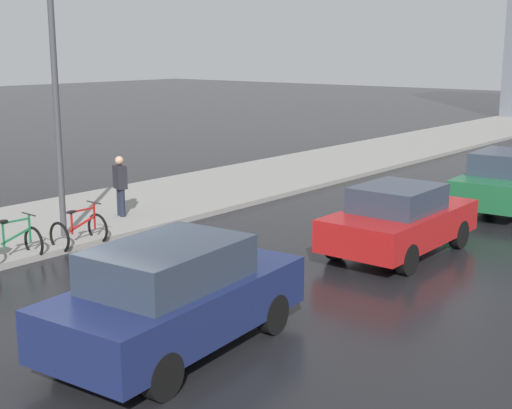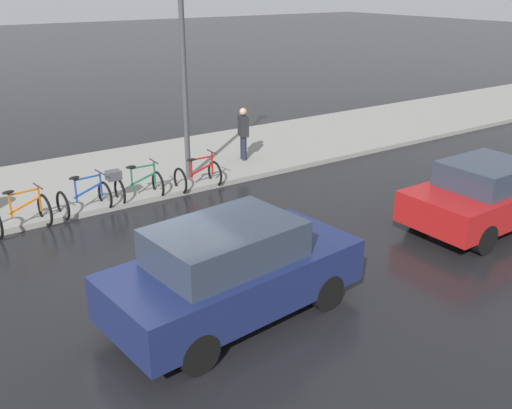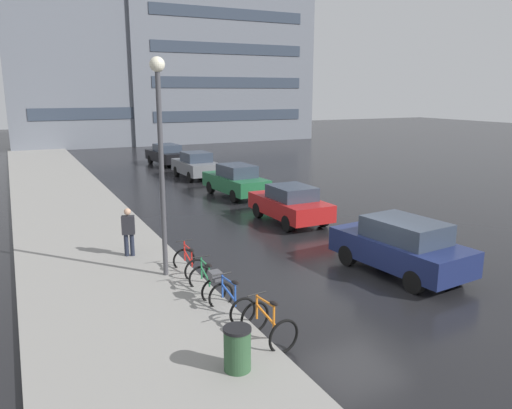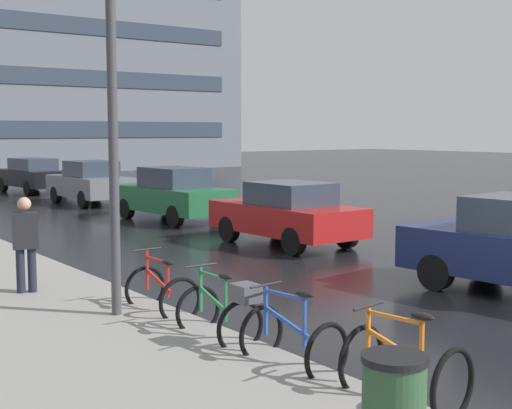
{
  "view_description": "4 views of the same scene",
  "coord_description": "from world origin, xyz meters",
  "px_view_note": "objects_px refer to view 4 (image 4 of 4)",
  "views": [
    {
      "loc": [
        9.2,
        -6.4,
        4.4
      ],
      "look_at": [
        -0.18,
        4.91,
        1.18
      ],
      "focal_mm": 50.0,
      "sensor_mm": 36.0,
      "label": 1
    },
    {
      "loc": [
        8.9,
        -3.8,
        5.21
      ],
      "look_at": [
        -0.16,
        2.4,
        0.88
      ],
      "focal_mm": 40.0,
      "sensor_mm": 36.0,
      "label": 2
    },
    {
      "loc": [
        -8.17,
        -10.28,
        5.32
      ],
      "look_at": [
        -1.28,
        3.67,
        1.78
      ],
      "focal_mm": 35.0,
      "sensor_mm": 36.0,
      "label": 3
    },
    {
      "loc": [
        -8.89,
        -6.21,
        2.79
      ],
      "look_at": [
        -0.62,
        4.88,
        1.35
      ],
      "focal_mm": 50.0,
      "sensor_mm": 36.0,
      "label": 4
    }
  ],
  "objects_px": {
    "bicycle_third": "(225,310)",
    "pedestrian": "(25,243)",
    "bicycle_second": "(293,339)",
    "car_grey": "(90,183)",
    "bicycle_farthest": "(162,292)",
    "car_green": "(172,194)",
    "car_black": "(32,175)",
    "car_red": "(287,213)",
    "bicycle_nearest": "(405,368)",
    "streetlamp": "(111,36)"
  },
  "relations": [
    {
      "from": "bicycle_nearest",
      "to": "car_black",
      "type": "distance_m",
      "value": 27.53
    },
    {
      "from": "car_grey",
      "to": "streetlamp",
      "type": "xyz_separation_m",
      "value": [
        -6.62,
        -16.04,
        3.28
      ]
    },
    {
      "from": "bicycle_farthest",
      "to": "bicycle_third",
      "type": "bearing_deg",
      "value": -92.63
    },
    {
      "from": "bicycle_nearest",
      "to": "pedestrian",
      "type": "xyz_separation_m",
      "value": [
        -1.48,
        6.82,
        0.55
      ]
    },
    {
      "from": "bicycle_farthest",
      "to": "car_grey",
      "type": "distance_m",
      "value": 17.18
    },
    {
      "from": "bicycle_farthest",
      "to": "pedestrian",
      "type": "bearing_deg",
      "value": 119.09
    },
    {
      "from": "bicycle_third",
      "to": "bicycle_farthest",
      "type": "xyz_separation_m",
      "value": [
        0.08,
        1.79,
        -0.1
      ]
    },
    {
      "from": "bicycle_second",
      "to": "pedestrian",
      "type": "height_order",
      "value": "pedestrian"
    },
    {
      "from": "pedestrian",
      "to": "bicycle_second",
      "type": "bearing_deg",
      "value": -76.69
    },
    {
      "from": "bicycle_second",
      "to": "car_red",
      "type": "distance_m",
      "value": 9.25
    },
    {
      "from": "bicycle_farthest",
      "to": "pedestrian",
      "type": "relative_size",
      "value": 0.65
    },
    {
      "from": "bicycle_farthest",
      "to": "car_green",
      "type": "distance_m",
      "value": 11.57
    },
    {
      "from": "car_grey",
      "to": "car_red",
      "type": "bearing_deg",
      "value": -90.63
    },
    {
      "from": "car_green",
      "to": "car_red",
      "type": "bearing_deg",
      "value": -91.16
    },
    {
      "from": "bicycle_farthest",
      "to": "car_green",
      "type": "relative_size",
      "value": 0.25
    },
    {
      "from": "bicycle_third",
      "to": "car_grey",
      "type": "height_order",
      "value": "car_grey"
    },
    {
      "from": "bicycle_second",
      "to": "car_red",
      "type": "height_order",
      "value": "car_red"
    },
    {
      "from": "bicycle_nearest",
      "to": "car_grey",
      "type": "bearing_deg",
      "value": 74.58
    },
    {
      "from": "bicycle_farthest",
      "to": "car_black",
      "type": "bearing_deg",
      "value": 75.27
    },
    {
      "from": "bicycle_nearest",
      "to": "car_green",
      "type": "height_order",
      "value": "car_green"
    },
    {
      "from": "bicycle_second",
      "to": "car_black",
      "type": "bearing_deg",
      "value": 76.97
    },
    {
      "from": "car_green",
      "to": "car_grey",
      "type": "relative_size",
      "value": 1.11
    },
    {
      "from": "bicycle_nearest",
      "to": "bicycle_third",
      "type": "relative_size",
      "value": 0.91
    },
    {
      "from": "pedestrian",
      "to": "bicycle_farthest",
      "type": "bearing_deg",
      "value": -60.91
    },
    {
      "from": "bicycle_nearest",
      "to": "bicycle_second",
      "type": "relative_size",
      "value": 1.04
    },
    {
      "from": "bicycle_second",
      "to": "car_grey",
      "type": "bearing_deg",
      "value": 72.84
    },
    {
      "from": "bicycle_nearest",
      "to": "car_red",
      "type": "xyz_separation_m",
      "value": [
        5.57,
        8.7,
        0.36
      ]
    },
    {
      "from": "bicycle_third",
      "to": "pedestrian",
      "type": "relative_size",
      "value": 0.79
    },
    {
      "from": "bicycle_third",
      "to": "bicycle_second",
      "type": "bearing_deg",
      "value": -86.31
    },
    {
      "from": "car_grey",
      "to": "streetlamp",
      "type": "height_order",
      "value": "streetlamp"
    },
    {
      "from": "car_green",
      "to": "pedestrian",
      "type": "xyz_separation_m",
      "value": [
        -7.17,
        -7.67,
        0.15
      ]
    },
    {
      "from": "bicycle_nearest",
      "to": "car_red",
      "type": "height_order",
      "value": "car_red"
    },
    {
      "from": "car_grey",
      "to": "car_black",
      "type": "relative_size",
      "value": 0.91
    },
    {
      "from": "streetlamp",
      "to": "car_grey",
      "type": "bearing_deg",
      "value": 67.56
    },
    {
      "from": "streetlamp",
      "to": "car_red",
      "type": "bearing_deg",
      "value": 32.03
    },
    {
      "from": "car_grey",
      "to": "streetlamp",
      "type": "bearing_deg",
      "value": -112.44
    },
    {
      "from": "car_red",
      "to": "car_green",
      "type": "height_order",
      "value": "car_green"
    },
    {
      "from": "bicycle_nearest",
      "to": "pedestrian",
      "type": "height_order",
      "value": "pedestrian"
    },
    {
      "from": "car_red",
      "to": "car_grey",
      "type": "height_order",
      "value": "car_grey"
    },
    {
      "from": "bicycle_third",
      "to": "car_grey",
      "type": "distance_m",
      "value": 18.89
    },
    {
      "from": "bicycle_second",
      "to": "streetlamp",
      "type": "relative_size",
      "value": 0.19
    },
    {
      "from": "car_black",
      "to": "bicycle_nearest",
      "type": "bearing_deg",
      "value": -101.88
    },
    {
      "from": "bicycle_nearest",
      "to": "bicycle_second",
      "type": "xyz_separation_m",
      "value": [
        -0.22,
        1.49,
        -0.02
      ]
    },
    {
      "from": "car_red",
      "to": "pedestrian",
      "type": "relative_size",
      "value": 2.37
    },
    {
      "from": "car_black",
      "to": "bicycle_third",
      "type": "bearing_deg",
      "value": -103.87
    },
    {
      "from": "car_black",
      "to": "streetlamp",
      "type": "xyz_separation_m",
      "value": [
        -6.59,
        -22.3,
        3.31
      ]
    },
    {
      "from": "car_black",
      "to": "bicycle_farthest",
      "type": "bearing_deg",
      "value": -104.73
    },
    {
      "from": "car_red",
      "to": "car_green",
      "type": "xyz_separation_m",
      "value": [
        0.12,
        5.79,
        0.04
      ]
    },
    {
      "from": "bicycle_third",
      "to": "streetlamp",
      "type": "relative_size",
      "value": 0.22
    },
    {
      "from": "bicycle_second",
      "to": "pedestrian",
      "type": "relative_size",
      "value": 0.69
    }
  ]
}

